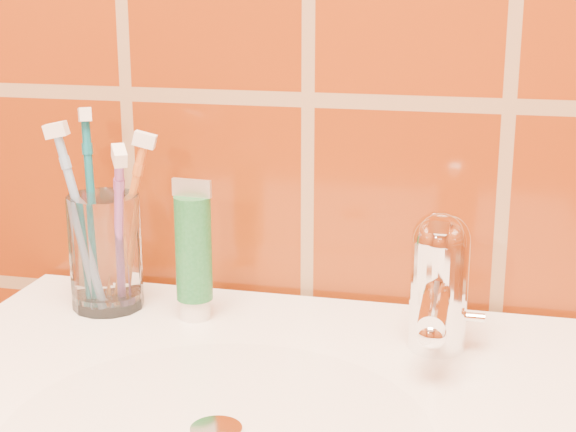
# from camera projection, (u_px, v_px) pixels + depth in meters

# --- Properties ---
(glass_tumbler) EXTENTS (0.09, 0.09, 0.11)m
(glass_tumbler) POSITION_uv_depth(u_px,v_px,m) (106.00, 252.00, 0.82)
(glass_tumbler) COLOR white
(glass_tumbler) RESTS_ON pedestal_sink
(toothpaste_tube) EXTENTS (0.04, 0.03, 0.13)m
(toothpaste_tube) POSITION_uv_depth(u_px,v_px,m) (194.00, 254.00, 0.79)
(toothpaste_tube) COLOR white
(toothpaste_tube) RESTS_ON pedestal_sink
(faucet) EXTENTS (0.05, 0.11, 0.12)m
(faucet) POSITION_uv_depth(u_px,v_px,m) (439.00, 278.00, 0.73)
(faucet) COLOR white
(faucet) RESTS_ON pedestal_sink
(toothbrush_0) EXTENTS (0.07, 0.07, 0.19)m
(toothbrush_0) POSITION_uv_depth(u_px,v_px,m) (81.00, 219.00, 0.81)
(toothbrush_0) COLOR #79A4D8
(toothbrush_0) RESTS_ON glass_tumbler
(toothbrush_1) EXTENTS (0.08, 0.09, 0.20)m
(toothbrush_1) POSITION_uv_depth(u_px,v_px,m) (92.00, 209.00, 0.83)
(toothbrush_1) COLOR #0D6175
(toothbrush_1) RESTS_ON glass_tumbler
(toothbrush_2) EXTENTS (0.08, 0.08, 0.18)m
(toothbrush_2) POSITION_uv_depth(u_px,v_px,m) (127.00, 221.00, 0.82)
(toothbrush_2) COLOR #CE6824
(toothbrush_2) RESTS_ON glass_tumbler
(toothbrush_3) EXTENTS (0.12, 0.14, 0.19)m
(toothbrush_3) POSITION_uv_depth(u_px,v_px,m) (119.00, 232.00, 0.79)
(toothbrush_3) COLOR #854798
(toothbrush_3) RESTS_ON glass_tumbler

